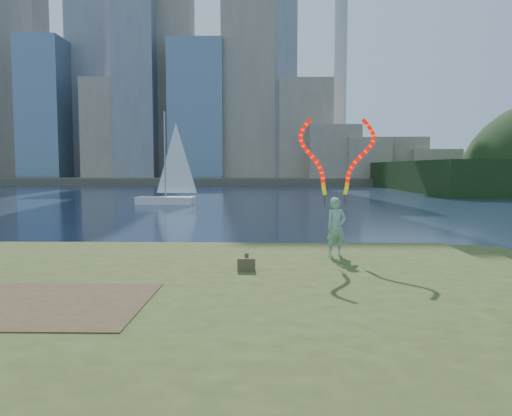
{
  "coord_description": "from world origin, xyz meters",
  "views": [
    {
      "loc": [
        1.48,
        -11.57,
        3.16
      ],
      "look_at": [
        1.22,
        1.0,
        2.13
      ],
      "focal_mm": 35.0,
      "sensor_mm": 36.0,
      "label": 1
    }
  ],
  "objects": [
    {
      "name": "dirt_patch",
      "position": [
        -2.2,
        -3.2,
        0.81
      ],
      "size": [
        3.2,
        3.0,
        0.02
      ],
      "primitive_type": "cube",
      "color": "#47331E",
      "rests_on": "grassy_knoll"
    },
    {
      "name": "sailboat",
      "position": [
        -6.89,
        30.92,
        1.37
      ],
      "size": [
        5.31,
        2.14,
        7.97
      ],
      "rotation": [
        0.0,
        0.0,
        -0.11
      ],
      "color": "silver",
      "rests_on": "ground"
    },
    {
      "name": "observation_tower",
      "position": [
        18.0,
        102.0,
        39.11
      ],
      "size": [
        10.0,
        10.0,
        58.0
      ],
      "color": "silver",
      "rests_on": "far_shore"
    },
    {
      "name": "woman_with_ribbons",
      "position": [
        3.32,
        1.55,
        2.22
      ],
      "size": [
        1.85,
        0.87,
        3.96
      ],
      "rotation": [
        0.0,
        0.0,
        0.43
      ],
      "color": "#227444",
      "rests_on": "grassy_knoll"
    },
    {
      "name": "ground",
      "position": [
        0.0,
        0.0,
        0.0
      ],
      "size": [
        320.0,
        320.0,
        0.0
      ],
      "primitive_type": "plane",
      "color": "#18243D",
      "rests_on": "ground"
    },
    {
      "name": "far_shore",
      "position": [
        0.0,
        95.0,
        0.6
      ],
      "size": [
        320.0,
        40.0,
        1.2
      ],
      "primitive_type": "cube",
      "color": "#4D4738",
      "rests_on": "ground"
    },
    {
      "name": "canvas_bag",
      "position": [
        1.03,
        -0.28,
        0.96
      ],
      "size": [
        0.42,
        0.48,
        0.39
      ],
      "rotation": [
        0.0,
        0.0,
        0.03
      ],
      "color": "#4B4928",
      "rests_on": "grassy_knoll"
    },
    {
      "name": "grassy_knoll",
      "position": [
        0.0,
        -2.3,
        0.34
      ],
      "size": [
        20.0,
        18.0,
        0.8
      ],
      "color": "#364518",
      "rests_on": "ground"
    }
  ]
}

